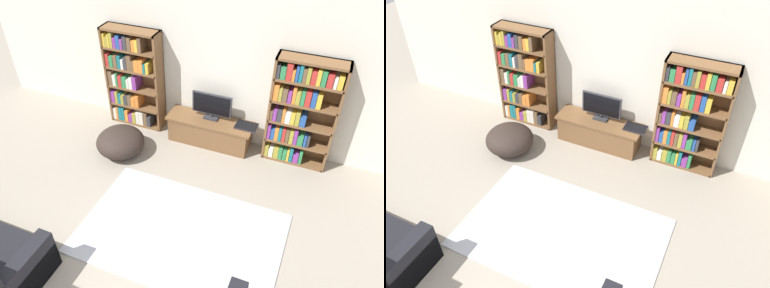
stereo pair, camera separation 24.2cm
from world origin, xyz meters
The scene contains 8 objects.
wall_back centered at (0.00, 4.23, 1.30)m, with size 8.80×0.06×2.60m.
bookshelf_left centered at (-1.57, 4.05, 0.86)m, with size 0.98×0.30×1.75m.
bookshelf_right centered at (1.23, 4.05, 0.90)m, with size 0.98×0.30×1.75m.
tv_stand centered at (-0.11, 3.94, 0.23)m, with size 1.43×0.45×0.45m.
television centered at (-0.11, 4.01, 0.69)m, with size 0.66×0.16×0.45m.
laptop centered at (0.48, 3.99, 0.47)m, with size 0.35×0.25×0.03m.
area_rug centered at (0.21, 1.99, 0.01)m, with size 2.59×1.67×0.02m.
beanbag_ottoman centered at (-1.36, 3.15, 0.22)m, with size 0.77×0.77×0.43m, color #2D231E.
Camera 2 is at (1.73, -0.71, 3.96)m, focal length 35.00 mm.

